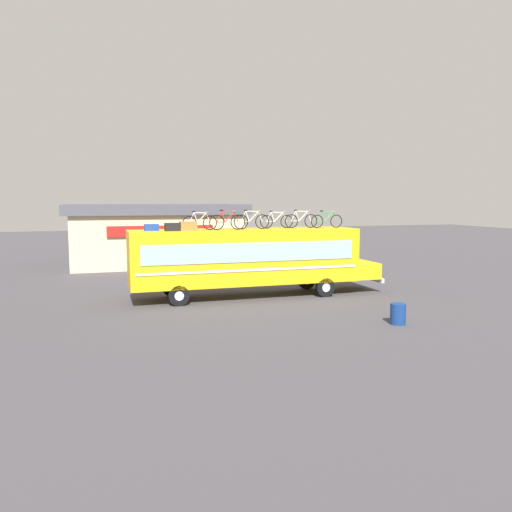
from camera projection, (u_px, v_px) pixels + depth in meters
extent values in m
plane|color=#423F44|center=(245.00, 297.00, 24.55)|extent=(120.00, 120.00, 0.00)
cube|color=yellow|center=(245.00, 256.00, 24.33)|extent=(11.03, 2.58, 2.60)
cube|color=yellow|center=(358.00, 269.00, 26.27)|extent=(1.36, 2.37, 0.80)
cube|color=#99B7C6|center=(253.00, 252.00, 23.06)|extent=(10.14, 0.04, 0.90)
cube|color=#99B7C6|center=(238.00, 247.00, 25.53)|extent=(10.14, 0.04, 0.90)
cube|color=silver|center=(253.00, 270.00, 23.15)|extent=(10.58, 0.03, 0.12)
cube|color=silver|center=(238.00, 263.00, 25.63)|extent=(10.58, 0.03, 0.12)
cube|color=silver|center=(371.00, 277.00, 26.54)|extent=(0.16, 2.45, 0.24)
cylinder|color=black|center=(325.00, 287.00, 24.52)|extent=(0.93, 0.28, 0.93)
cylinder|color=silver|center=(325.00, 287.00, 24.52)|extent=(0.42, 0.30, 0.42)
cylinder|color=black|center=(306.00, 280.00, 26.70)|extent=(0.93, 0.28, 0.93)
cylinder|color=silver|center=(306.00, 280.00, 26.70)|extent=(0.42, 0.30, 0.42)
cylinder|color=black|center=(179.00, 295.00, 22.39)|extent=(0.93, 0.28, 0.93)
cylinder|color=silver|center=(179.00, 295.00, 22.39)|extent=(0.42, 0.30, 0.42)
cylinder|color=black|center=(172.00, 287.00, 24.57)|extent=(0.93, 0.28, 0.93)
cylinder|color=silver|center=(172.00, 287.00, 24.57)|extent=(0.42, 0.30, 0.42)
cube|color=#193899|center=(151.00, 227.00, 22.87)|extent=(0.65, 0.38, 0.31)
cube|color=black|center=(172.00, 227.00, 22.81)|extent=(0.68, 0.49, 0.36)
cube|color=olive|center=(188.00, 226.00, 23.04)|extent=(0.76, 0.50, 0.41)
torus|color=black|center=(189.00, 223.00, 23.22)|extent=(0.68, 0.04, 0.68)
torus|color=black|center=(210.00, 223.00, 23.50)|extent=(0.68, 0.04, 0.68)
cylinder|color=white|center=(196.00, 218.00, 23.28)|extent=(0.19, 0.04, 0.48)
cylinder|color=white|center=(202.00, 218.00, 23.36)|extent=(0.45, 0.04, 0.46)
cylinder|color=white|center=(200.00, 213.00, 23.31)|extent=(0.58, 0.04, 0.07)
cylinder|color=white|center=(193.00, 223.00, 23.27)|extent=(0.37, 0.03, 0.05)
cylinder|color=white|center=(192.00, 218.00, 23.22)|extent=(0.24, 0.03, 0.50)
cylinder|color=white|center=(208.00, 218.00, 23.45)|extent=(0.20, 0.03, 0.47)
cylinder|color=silver|center=(206.00, 212.00, 23.40)|extent=(0.03, 0.44, 0.03)
ellipsoid|color=black|center=(194.00, 212.00, 23.22)|extent=(0.20, 0.08, 0.06)
torus|color=black|center=(217.00, 222.00, 23.41)|extent=(0.72, 0.04, 0.72)
torus|color=black|center=(238.00, 222.00, 23.72)|extent=(0.72, 0.04, 0.72)
cylinder|color=red|center=(223.00, 217.00, 23.47)|extent=(0.20, 0.04, 0.52)
cylinder|color=red|center=(229.00, 217.00, 23.57)|extent=(0.48, 0.04, 0.50)
cylinder|color=red|center=(228.00, 211.00, 23.51)|extent=(0.62, 0.04, 0.07)
cylinder|color=red|center=(221.00, 222.00, 23.47)|extent=(0.39, 0.03, 0.05)
cylinder|color=red|center=(219.00, 217.00, 23.42)|extent=(0.25, 0.03, 0.54)
cylinder|color=red|center=(236.00, 217.00, 23.66)|extent=(0.21, 0.03, 0.50)
cylinder|color=silver|center=(234.00, 211.00, 23.60)|extent=(0.03, 0.44, 0.03)
ellipsoid|color=black|center=(221.00, 210.00, 23.42)|extent=(0.20, 0.08, 0.06)
torus|color=black|center=(241.00, 222.00, 24.06)|extent=(0.71, 0.04, 0.71)
torus|color=black|center=(262.00, 222.00, 24.38)|extent=(0.71, 0.04, 0.71)
cylinder|color=white|center=(247.00, 216.00, 24.13)|extent=(0.21, 0.04, 0.51)
cylinder|color=white|center=(254.00, 217.00, 24.22)|extent=(0.50, 0.04, 0.49)
cylinder|color=white|center=(252.00, 211.00, 24.17)|extent=(0.65, 0.04, 0.07)
cylinder|color=white|center=(245.00, 222.00, 24.12)|extent=(0.41, 0.03, 0.05)
cylinder|color=white|center=(243.00, 216.00, 24.07)|extent=(0.26, 0.03, 0.53)
cylinder|color=white|center=(260.00, 217.00, 24.32)|extent=(0.22, 0.03, 0.50)
cylinder|color=silver|center=(258.00, 211.00, 24.26)|extent=(0.03, 0.44, 0.03)
ellipsoid|color=black|center=(246.00, 210.00, 24.07)|extent=(0.20, 0.08, 0.06)
torus|color=black|center=(267.00, 222.00, 24.81)|extent=(0.66, 0.04, 0.66)
torus|color=black|center=(287.00, 222.00, 25.13)|extent=(0.66, 0.04, 0.66)
cylinder|color=white|center=(273.00, 217.00, 24.88)|extent=(0.20, 0.04, 0.47)
cylinder|color=white|center=(279.00, 217.00, 24.97)|extent=(0.49, 0.04, 0.45)
cylinder|color=white|center=(277.00, 212.00, 24.92)|extent=(0.64, 0.04, 0.07)
cylinder|color=white|center=(270.00, 222.00, 24.87)|extent=(0.41, 0.03, 0.05)
cylinder|color=white|center=(269.00, 217.00, 24.82)|extent=(0.26, 0.03, 0.49)
cylinder|color=white|center=(285.00, 217.00, 25.07)|extent=(0.22, 0.03, 0.46)
cylinder|color=silver|center=(283.00, 212.00, 25.02)|extent=(0.03, 0.44, 0.03)
ellipsoid|color=black|center=(271.00, 211.00, 24.82)|extent=(0.20, 0.08, 0.06)
torus|color=black|center=(291.00, 221.00, 25.04)|extent=(0.70, 0.04, 0.70)
torus|color=black|center=(311.00, 221.00, 25.36)|extent=(0.70, 0.04, 0.70)
cylinder|color=white|center=(297.00, 216.00, 25.11)|extent=(0.20, 0.04, 0.50)
cylinder|color=white|center=(303.00, 216.00, 25.20)|extent=(0.49, 0.04, 0.48)
cylinder|color=white|center=(302.00, 211.00, 25.15)|extent=(0.64, 0.04, 0.07)
cylinder|color=white|center=(295.00, 221.00, 25.10)|extent=(0.40, 0.03, 0.05)
cylinder|color=white|center=(294.00, 216.00, 25.05)|extent=(0.26, 0.03, 0.52)
cylinder|color=white|center=(309.00, 216.00, 25.30)|extent=(0.22, 0.03, 0.49)
cylinder|color=silver|center=(308.00, 211.00, 25.24)|extent=(0.03, 0.44, 0.03)
ellipsoid|color=black|center=(296.00, 210.00, 25.05)|extent=(0.20, 0.08, 0.06)
torus|color=black|center=(317.00, 221.00, 25.22)|extent=(0.67, 0.04, 0.67)
torus|color=black|center=(336.00, 221.00, 25.54)|extent=(0.67, 0.04, 0.67)
cylinder|color=green|center=(323.00, 216.00, 25.29)|extent=(0.20, 0.04, 0.47)
cylinder|color=green|center=(329.00, 217.00, 25.38)|extent=(0.49, 0.04, 0.46)
cylinder|color=green|center=(327.00, 212.00, 25.33)|extent=(0.64, 0.04, 0.07)
cylinder|color=green|center=(321.00, 221.00, 25.28)|extent=(0.41, 0.03, 0.05)
cylinder|color=green|center=(319.00, 217.00, 25.23)|extent=(0.26, 0.03, 0.49)
cylinder|color=green|center=(335.00, 217.00, 25.48)|extent=(0.22, 0.03, 0.46)
cylinder|color=silver|center=(333.00, 211.00, 25.42)|extent=(0.03, 0.44, 0.03)
ellipsoid|color=black|center=(322.00, 211.00, 25.23)|extent=(0.20, 0.08, 0.06)
cube|color=beige|center=(156.00, 239.00, 37.21)|extent=(11.76, 7.14, 3.70)
cube|color=#4C4C56|center=(155.00, 209.00, 36.96)|extent=(12.70, 7.71, 0.72)
cube|color=red|center=(161.00, 231.00, 33.64)|extent=(7.05, 0.16, 0.70)
cylinder|color=navy|center=(398.00, 314.00, 19.05)|extent=(0.58, 0.58, 0.80)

